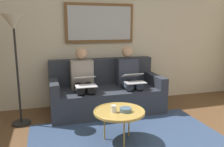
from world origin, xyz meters
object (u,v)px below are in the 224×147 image
cup (114,109)px  laptop_white (85,81)px  person_left (129,76)px  laptop_silver (134,78)px  couch (106,93)px  coffee_table (119,112)px  framed_mirror (100,23)px  person_right (83,79)px  standing_lamp (14,35)px  bowl (126,110)px

cup → laptop_white: bearing=-77.8°
person_left → laptop_silver: (-0.00, 0.24, 0.01)m
couch → cup: 1.27m
coffee_table → framed_mirror: bearing=-94.8°
person_left → laptop_white: 0.87m
framed_mirror → person_right: size_ratio=1.13×
framed_mirror → person_left: 1.13m
couch → standing_lamp: bearing=10.6°
person_left → laptop_silver: 0.24m
laptop_white → standing_lamp: bearing=-2.5°
coffee_table → cup: size_ratio=7.39×
coffee_table → laptop_silver: bearing=-121.3°
couch → standing_lamp: 1.79m
framed_mirror → laptop_white: 1.23m
coffee_table → person_right: person_right is taller
couch → laptop_white: size_ratio=5.56×
framed_mirror → bowl: size_ratio=8.58×
laptop_white → bowl: bearing=110.2°
person_left → person_right: bearing=0.0°
coffee_table → bowl: 0.09m
cup → laptop_silver: size_ratio=0.26×
laptop_silver → laptop_white: laptop_white is taller
laptop_silver → couch: bearing=-36.6°
bowl → laptop_white: bearing=-69.8°
person_right → laptop_white: person_right is taller
person_left → cup: bearing=61.6°
cup → bowl: cup is taller
bowl → person_right: person_right is taller
couch → laptop_white: couch is taller
person_right → standing_lamp: size_ratio=0.69×
coffee_table → bowl: bearing=146.0°
laptop_white → standing_lamp: 1.25m
person_right → laptop_silver: bearing=163.8°
laptop_silver → laptop_white: bearing=0.1°
person_right → laptop_white: bearing=90.0°
coffee_table → cup: 0.10m
coffee_table → person_left: (-0.55, -1.15, 0.20)m
laptop_silver → laptop_white: size_ratio=0.99×
laptop_silver → standing_lamp: size_ratio=0.21×
laptop_silver → person_right: person_right is taller
coffee_table → bowl: bowl is taller
cup → laptop_silver: laptop_silver is taller
framed_mirror → coffee_table: framed_mirror is taller
person_left → standing_lamp: size_ratio=0.69×
coffee_table → person_left: bearing=-115.7°
cup → standing_lamp: standing_lamp is taller
coffee_table → bowl: (-0.07, 0.05, 0.04)m
cup → standing_lamp: 1.79m
bowl → laptop_silver: 1.08m
cup → laptop_white: laptop_white is taller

